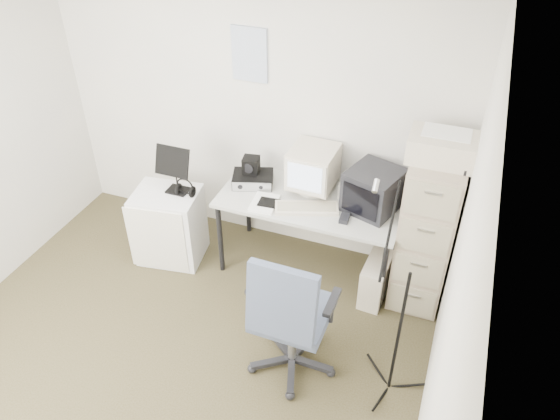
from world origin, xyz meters
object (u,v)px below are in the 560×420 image
(filing_cabinet, at_px, (427,231))
(side_cart, at_px, (170,225))
(desk, at_px, (309,235))
(office_chair, at_px, (293,311))

(filing_cabinet, height_order, side_cart, filing_cabinet)
(desk, relative_size, side_cart, 2.21)
(filing_cabinet, bearing_deg, desk, -178.19)
(filing_cabinet, xyz_separation_m, side_cart, (-2.16, -0.30, -0.31))
(filing_cabinet, relative_size, office_chair, 1.17)
(office_chair, height_order, side_cart, office_chair)
(filing_cabinet, distance_m, office_chair, 1.31)
(filing_cabinet, height_order, office_chair, filing_cabinet)
(filing_cabinet, height_order, desk, filing_cabinet)
(desk, height_order, office_chair, office_chair)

